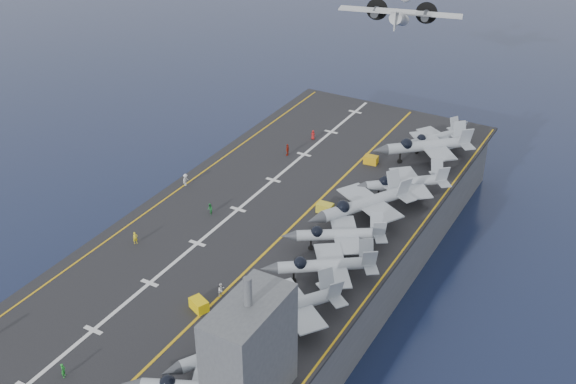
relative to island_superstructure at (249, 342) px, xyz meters
The scene contains 27 objects.
ground 38.02m from the island_superstructure, 116.57° to the left, with size 500.00×500.00×0.00m, color #142135.
hull 35.94m from the island_superstructure, 116.57° to the left, with size 36.00×90.00×10.00m, color #56595E.
flight_deck 34.41m from the island_superstructure, 116.57° to the left, with size 38.00×92.00×0.40m, color black.
foul_line 33.17m from the island_superstructure, 111.80° to the left, with size 0.35×90.00×0.02m, color gold.
landing_centerline 37.38m from the island_superstructure, 124.99° to the left, with size 0.50×90.00×0.02m, color silver.
deck_edge_port 44.50m from the island_superstructure, 136.85° to the left, with size 0.25×90.00×0.02m, color gold.
deck_edge_stbd 31.12m from the island_superstructure, 83.35° to the left, with size 0.25×90.00×0.02m, color gold.
island_superstructure is the anchor object (origin of this frame).
fighter_jet_1 7.46m from the island_superstructure, 144.42° to the left, with size 14.89×16.50×4.77m, color #97A0A6, non-canonical shape.
fighter_jet_2 13.09m from the island_superstructure, 101.50° to the left, with size 16.48×17.60×5.09m, color #99A1AB, non-canonical shape.
fighter_jet_3 21.85m from the island_superstructure, 96.53° to the left, with size 17.08×15.94×4.94m, color #9BA5AD, non-canonical shape.
fighter_jet_4 29.00m from the island_superstructure, 97.99° to the left, with size 16.46×15.10×4.76m, color #9399A1, non-canonical shape.
fighter_jet_5 36.77m from the island_superstructure, 96.48° to the left, with size 17.59×19.56×5.66m, color gray, non-canonical shape.
fighter_jet_6 45.55m from the island_superstructure, 91.97° to the left, with size 17.25×16.78×5.03m, color gray, non-canonical shape.
fighter_jet_7 58.21m from the island_superstructure, 92.75° to the left, with size 19.46×19.03×5.68m, color #9298A1, non-canonical shape.
fighter_jet_8 62.73m from the island_superstructure, 92.76° to the left, with size 14.14×15.36×4.44m, color #979EA8, non-canonical shape.
tow_cart_a 16.99m from the island_superstructure, 145.08° to the left, with size 2.65×2.23×1.35m, color yellow, non-canonical shape.
tow_cart_b 37.49m from the island_superstructure, 105.44° to the left, with size 2.34×1.59×1.36m, color gold, non-canonical shape.
tow_cart_c 53.92m from the island_superstructure, 100.94° to the left, with size 2.31×1.64×1.30m, color gold, non-canonical shape.
crew_1 33.03m from the island_superstructure, 150.43° to the left, with size 1.15×1.25×1.73m, color yellow.
crew_2 36.61m from the island_superstructure, 131.34° to the left, with size 1.18×1.19×1.67m, color #1F8537.
crew_3 45.62m from the island_superstructure, 134.73° to the left, with size 0.85×1.20×1.92m, color silver.
crew_4 54.16m from the island_superstructure, 115.64° to the left, with size 1.08×1.36×2.00m, color #A7210F.
crew_5 60.54m from the island_superstructure, 111.87° to the left, with size 1.08×0.78×1.68m, color #B21919.
crew_6 20.90m from the island_superstructure, 159.58° to the right, with size 1.08×1.23×1.72m, color #20912C.
crew_7 18.35m from the island_superstructure, 134.05° to the left, with size 0.99×1.24×1.81m, color white.
transport_plane 90.90m from the island_superstructure, 103.13° to the left, with size 27.30×21.83×5.67m, color silver, non-canonical shape.
Camera 1 is at (43.84, -73.60, 64.44)m, focal length 45.00 mm.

